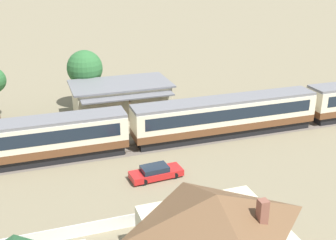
# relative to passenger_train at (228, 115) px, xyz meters

# --- Properties ---
(passenger_train) EXTENTS (107.58, 3.15, 4.27)m
(passenger_train) POSITION_rel_passenger_train_xyz_m (0.00, 0.00, 0.00)
(passenger_train) COLOR brown
(passenger_train) RESTS_ON ground_plane
(railway_track) EXTENTS (161.69, 3.60, 0.04)m
(railway_track) POSITION_rel_passenger_train_xyz_m (-8.32, -0.00, -2.36)
(railway_track) COLOR #665B51
(railway_track) RESTS_ON ground_plane
(station_building) EXTENTS (11.81, 8.06, 4.38)m
(station_building) POSITION_rel_passenger_train_xyz_m (-9.86, 8.97, -0.14)
(station_building) COLOR beige
(station_building) RESTS_ON ground_plane
(cottage_brown_roof_2) EXTENTS (8.83, 7.76, 5.52)m
(cottage_brown_roof_2) POSITION_rel_passenger_train_xyz_m (-10.42, -19.16, 0.50)
(cottage_brown_roof_2) COLOR beige
(cottage_brown_roof_2) RESTS_ON ground_plane
(parked_car_red) EXTENTS (4.83, 2.12, 1.21)m
(parked_car_red) POSITION_rel_passenger_train_xyz_m (-10.37, -6.77, -1.79)
(parked_car_red) COLOR red
(parked_car_red) RESTS_ON ground_plane
(yard_tree_1) EXTENTS (4.52, 4.52, 7.48)m
(yard_tree_1) POSITION_rel_passenger_train_xyz_m (-13.26, 14.15, 2.84)
(yard_tree_1) COLOR brown
(yard_tree_1) RESTS_ON ground_plane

